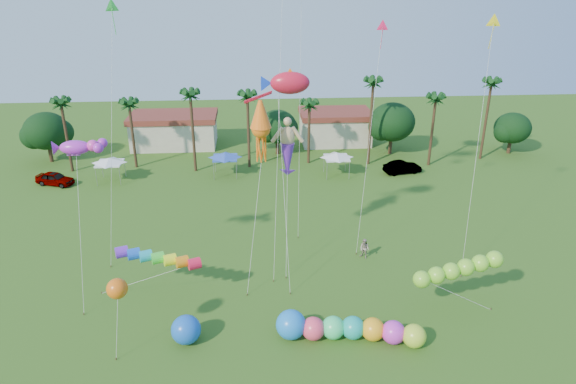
{
  "coord_description": "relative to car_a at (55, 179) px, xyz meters",
  "views": [
    {
      "loc": [
        -2.45,
        -24.33,
        23.68
      ],
      "look_at": [
        0.0,
        10.0,
        9.0
      ],
      "focal_mm": 32.0,
      "sensor_mm": 36.0,
      "label": 1
    }
  ],
  "objects": [
    {
      "name": "caterpillar_inflatable",
      "position": [
        30.11,
        -30.92,
        0.1
      ],
      "size": [
        10.41,
        3.58,
        2.12
      ],
      "rotation": [
        0.0,
        0.0,
        -0.17
      ],
      "color": "#FF4366",
      "rests_on": "ground"
    },
    {
      "name": "squid_kite",
      "position": [
        24.77,
        -20.27,
        11.54
      ],
      "size": [
        2.39,
        5.76,
        14.74
      ],
      "color": "orange",
      "rests_on": "ground"
    },
    {
      "name": "delta_kite_yellow",
      "position": [
        43.17,
        -18.84,
        19.09
      ],
      "size": [
        2.49,
        5.2,
        20.84
      ],
      "color": "yellow",
      "rests_on": "ground"
    },
    {
      "name": "tree_line",
      "position": [
        30.13,
        8.65,
        3.48
      ],
      "size": [
        69.46,
        8.91,
        11.0
      ],
      "color": "#3A2819",
      "rests_on": "ground"
    },
    {
      "name": "fish_kite",
      "position": [
        27.12,
        -19.74,
        15.04
      ],
      "size": [
        4.8,
        6.53,
        16.81
      ],
      "color": "red",
      "rests_on": "ground"
    },
    {
      "name": "merman_kite",
      "position": [
        26.98,
        -18.74,
        9.16
      ],
      "size": [
        2.31,
        5.03,
        12.4
      ],
      "color": "tan",
      "rests_on": "ground"
    },
    {
      "name": "orange_ball_kite",
      "position": [
        15.14,
        -31.13,
        4.26
      ],
      "size": [
        1.58,
        1.61,
        5.74
      ],
      "color": "orange",
      "rests_on": "ground"
    },
    {
      "name": "delta_kite_green",
      "position": [
        13.1,
        -15.22,
        20.14
      ],
      "size": [
        2.4,
        5.32,
        21.9
      ],
      "color": "#35E441",
      "rests_on": "ground"
    },
    {
      "name": "spectator_b",
      "position": [
        33.84,
        -19.94,
        0.14
      ],
      "size": [
        1.15,
        1.13,
        1.87
      ],
      "primitive_type": "imported",
      "rotation": [
        0.0,
        0.0,
        -0.74
      ],
      "color": "gray",
      "rests_on": "ground"
    },
    {
      "name": "rainbow_tube",
      "position": [
        17.75,
        -25.52,
        2.55
      ],
      "size": [
        9.47,
        2.64,
        3.8
      ],
      "color": "red",
      "rests_on": "ground"
    },
    {
      "name": "car_a",
      "position": [
        0.0,
        0.0,
        0.0
      ],
      "size": [
        5.01,
        3.27,
        1.58
      ],
      "primitive_type": "imported",
      "rotation": [
        0.0,
        0.0,
        1.24
      ],
      "color": "#4C4C54",
      "rests_on": "ground"
    },
    {
      "name": "buildings_row",
      "position": [
        23.47,
        14.65,
        1.21
      ],
      "size": [
        35.0,
        7.0,
        4.0
      ],
      "color": "beige",
      "rests_on": "ground"
    },
    {
      "name": "blue_ball",
      "position": [
        19.13,
        -30.42,
        0.24
      ],
      "size": [
        2.06,
        2.06,
        2.06
      ],
      "primitive_type": "sphere",
      "color": "blue",
      "rests_on": "ground"
    },
    {
      "name": "car_b",
      "position": [
        43.17,
        0.87,
        0.0
      ],
      "size": [
        5.06,
        2.61,
        1.59
      ],
      "primitive_type": "imported",
      "rotation": [
        0.0,
        0.0,
        1.77
      ],
      "color": "#4C4C54",
      "rests_on": "ground"
    },
    {
      "name": "green_worm",
      "position": [
        36.23,
        -28.3,
        2.17
      ],
      "size": [
        9.28,
        2.32,
        3.74
      ],
      "color": "#81D72F",
      "rests_on": "ground"
    },
    {
      "name": "lobster_kite",
      "position": [
        10.93,
        -22.37,
        11.01
      ],
      "size": [
        4.4,
        6.08,
        12.57
      ],
      "color": "#B928C8",
      "rests_on": "ground"
    },
    {
      "name": "tent_row",
      "position": [
        20.56,
        0.99,
        1.96
      ],
      "size": [
        31.0,
        4.0,
        0.6
      ],
      "color": "white",
      "rests_on": "ground"
    },
    {
      "name": "delta_kite_red",
      "position": [
        35.16,
        -15.56,
        18.38
      ],
      "size": [
        2.56,
        4.06,
        20.17
      ],
      "color": "#F41B57",
      "rests_on": "ground"
    }
  ]
}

